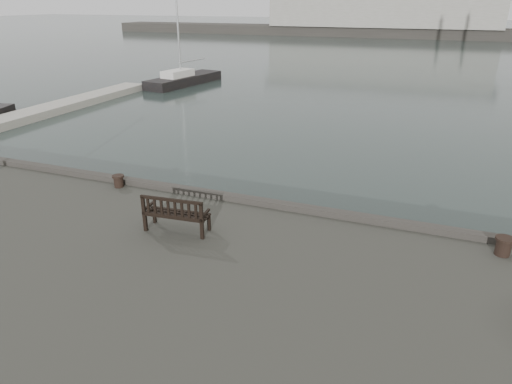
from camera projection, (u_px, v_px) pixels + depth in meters
ground at (261, 248)px, 14.24m from camera, size 400.00×400.00×0.00m
pontoon at (26, 116)px, 29.40m from camera, size 2.00×24.00×0.50m
breakwater at (399, 15)px, 93.13m from camera, size 140.00×9.50×12.20m
bench at (177, 220)px, 11.84m from camera, size 1.75×0.73×0.98m
bollard_left at (119, 181)px, 14.72m from camera, size 0.50×0.50×0.39m
bollard_right at (504, 246)px, 10.76m from camera, size 0.56×0.56×0.45m
yacht_d at (184, 82)px, 41.75m from camera, size 3.65×8.83×10.92m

